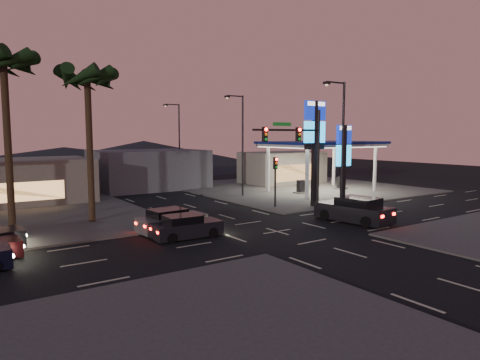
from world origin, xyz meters
TOP-DOWN VIEW (x-y plane):
  - ground at (0.00, 0.00)m, footprint 140.00×140.00m
  - corner_lot_ne at (16.00, 16.00)m, footprint 24.00×24.00m
  - gas_station at (16.00, 12.00)m, footprint 12.20×8.20m
  - convenience_store at (18.00, 21.00)m, footprint 10.00×6.00m
  - pylon_sign_tall at (8.50, 5.50)m, footprint 2.20×0.35m
  - pylon_sign_short at (11.00, 4.50)m, footprint 1.60×0.35m
  - traffic_signal_mast at (3.76, 1.99)m, footprint 6.10×0.39m
  - pedestal_signal at (5.50, 6.98)m, footprint 0.32×0.39m
  - streetlight_near at (6.79, 1.00)m, footprint 2.14×0.25m
  - streetlight_mid at (6.79, 14.00)m, footprint 2.14×0.25m
  - streetlight_far at (6.79, 28.00)m, footprint 2.14×0.25m
  - palm_a at (-9.00, 9.50)m, footprint 4.41×4.41m
  - palm_b at (-14.00, 9.50)m, footprint 4.41×4.41m
  - building_far_mid at (2.00, 26.00)m, footprint 12.00×9.00m
  - hill_right at (15.00, 60.00)m, footprint 50.00×50.00m
  - hill_center at (0.00, 60.00)m, footprint 60.00×60.00m
  - car_lane_a_front at (-5.56, 1.84)m, footprint 4.34×1.95m
  - car_lane_b_front at (-5.57, 3.96)m, footprint 4.63×2.22m
  - suv_station at (6.51, -0.72)m, footprint 2.87×5.59m

SIDE VIEW (x-z plane):
  - ground at x=0.00m, z-range 0.00..0.00m
  - corner_lot_ne at x=16.00m, z-range 0.00..0.12m
  - car_lane_a_front at x=-5.56m, z-range -0.05..1.34m
  - car_lane_b_front at x=-5.57m, z-range -0.05..1.42m
  - suv_station at x=6.51m, z-range -0.06..1.73m
  - convenience_store at x=18.00m, z-range 0.00..4.00m
  - hill_center at x=0.00m, z-range 0.00..4.00m
  - building_far_mid at x=2.00m, z-range 0.00..4.40m
  - hill_right at x=15.00m, z-range 0.00..5.00m
  - pedestal_signal at x=5.50m, z-range 0.77..5.07m
  - pylon_sign_short at x=11.00m, z-range 1.16..8.16m
  - gas_station at x=16.00m, z-range 2.34..7.82m
  - traffic_signal_mast at x=3.76m, z-range 1.23..9.23m
  - streetlight_near at x=6.79m, z-range 0.72..10.72m
  - streetlight_mid at x=6.79m, z-range 0.72..10.72m
  - streetlight_far at x=6.79m, z-range 0.72..10.72m
  - pylon_sign_tall at x=8.50m, z-range 1.89..10.89m
  - palm_a at x=-9.00m, z-range 4.00..14.86m
  - palm_b at x=-14.00m, z-range 4.24..15.70m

